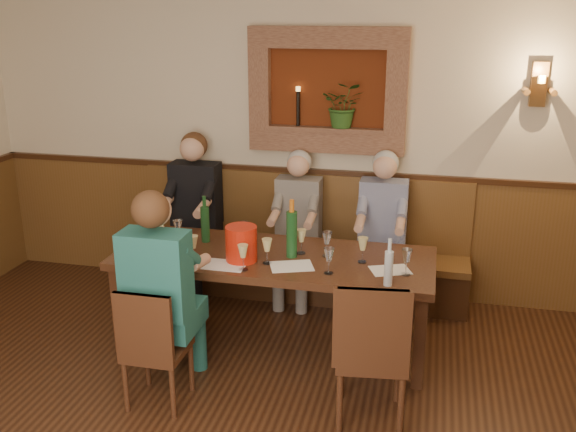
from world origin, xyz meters
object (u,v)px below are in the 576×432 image
person_bench_mid (297,241)px  chair_near_left (158,369)px  person_bench_right (381,246)px  spittoon_bucket (241,244)px  person_chair_front (164,309)px  wine_bottle_green_b (205,223)px  dining_table (274,264)px  bench (299,261)px  person_bench_left (194,227)px  water_bottle (389,267)px  wine_bottle_green_a (292,233)px  chair_near_right (370,379)px

person_bench_mid → chair_near_left: bearing=-107.3°
chair_near_left → person_bench_right: 2.23m
person_bench_mid → spittoon_bucket: bearing=-101.2°
chair_near_left → person_chair_front: person_chair_front is taller
person_bench_mid → person_chair_front: bearing=-108.9°
chair_near_left → wine_bottle_green_b: 1.28m
dining_table → wine_bottle_green_b: 0.66m
person_chair_front → wine_bottle_green_b: 0.98m
bench → person_bench_left: size_ratio=2.04×
spittoon_bucket → wine_bottle_green_b: wine_bottle_green_b is taller
chair_near_left → dining_table: bearing=59.1°
dining_table → wine_bottle_green_b: size_ratio=6.36×
bench → person_bench_left: (-0.97, -0.11, 0.28)m
person_bench_mid → person_chair_front: (-0.55, -1.62, 0.05)m
spittoon_bucket → water_bottle: water_bottle is taller
bench → person_chair_front: 1.83m
wine_bottle_green_a → wine_bottle_green_b: wine_bottle_green_a is taller
person_bench_mid → chair_near_right: bearing=-63.0°
person_bench_mid → spittoon_bucket: person_bench_mid is taller
wine_bottle_green_a → wine_bottle_green_b: (-0.74, 0.16, -0.03)m
person_bench_mid → water_bottle: (0.89, -1.20, 0.32)m
person_chair_front → chair_near_left: bearing=-90.0°
person_bench_right → person_chair_front: (-1.30, -1.61, 0.03)m
bench → chair_near_right: bearing=-64.5°
person_bench_right → wine_bottle_green_a: person_bench_right is taller
water_bottle → person_chair_front: bearing=-164.1°
water_bottle → person_bench_right: bearing=97.0°
person_chair_front → wine_bottle_green_b: person_chair_front is taller
chair_near_left → person_bench_left: 1.86m
dining_table → chair_near_right: size_ratio=2.43×
dining_table → person_bench_left: person_bench_left is taller
person_bench_right → person_bench_mid: bearing=179.9°
chair_near_left → wine_bottle_green_a: bearing=53.0°
spittoon_bucket → dining_table: bearing=38.5°
person_chair_front → water_bottle: bearing=15.9°
chair_near_right → person_bench_mid: (-0.84, 1.64, 0.27)m
bench → person_bench_mid: (-0.00, -0.10, 0.23)m
person_bench_right → wine_bottle_green_b: person_bench_right is taller
person_bench_left → water_bottle: bearing=-32.9°
spittoon_bucket → wine_bottle_green_a: bearing=24.4°
chair_near_right → wine_bottle_green_b: size_ratio=2.62×
person_bench_left → spittoon_bucket: (0.77, -1.00, 0.27)m
person_bench_mid → water_bottle: bearing=-53.5°
wine_bottle_green_a → wine_bottle_green_b: size_ratio=1.18×
dining_table → person_bench_mid: (-0.00, 0.84, -0.12)m
chair_near_right → spittoon_bucket: (-1.04, 0.64, 0.59)m
spittoon_bucket → wine_bottle_green_a: wine_bottle_green_a is taller
chair_near_right → person_bench_mid: person_bench_mid is taller
person_bench_left → person_chair_front: person_bench_left is taller
person_bench_left → person_chair_front: 1.66m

